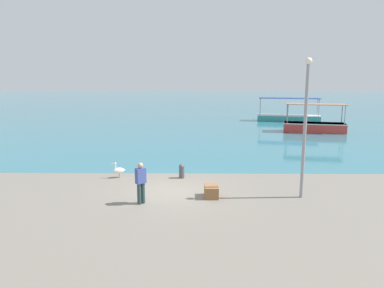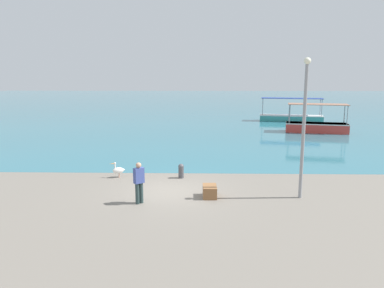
{
  "view_description": "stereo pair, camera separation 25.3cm",
  "coord_description": "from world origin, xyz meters",
  "px_view_note": "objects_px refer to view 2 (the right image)",
  "views": [
    {
      "loc": [
        1.11,
        -15.9,
        5.18
      ],
      "look_at": [
        0.88,
        4.52,
        1.27
      ],
      "focal_mm": 35.0,
      "sensor_mm": 36.0,
      "label": 1
    },
    {
      "loc": [
        1.36,
        -15.89,
        5.18
      ],
      "look_at": [
        0.88,
        4.52,
        1.27
      ],
      "focal_mm": 35.0,
      "sensor_mm": 36.0,
      "label": 2
    }
  ],
  "objects_px": {
    "pelican": "(118,170)",
    "lamp_post": "(304,121)",
    "mooring_bollard": "(181,170)",
    "fishing_boat_near_right": "(291,117)",
    "cargo_crate": "(210,191)",
    "fishing_boat_far_right": "(317,126)",
    "fisherman_standing": "(139,182)"
  },
  "relations": [
    {
      "from": "fishing_boat_near_right",
      "to": "lamp_post",
      "type": "bearing_deg",
      "value": -102.4
    },
    {
      "from": "fisherman_standing",
      "to": "cargo_crate",
      "type": "relative_size",
      "value": 1.95
    },
    {
      "from": "pelican",
      "to": "lamp_post",
      "type": "distance_m",
      "value": 9.26
    },
    {
      "from": "fisherman_standing",
      "to": "cargo_crate",
      "type": "height_order",
      "value": "fisherman_standing"
    },
    {
      "from": "fishing_boat_near_right",
      "to": "pelican",
      "type": "relative_size",
      "value": 8.48
    },
    {
      "from": "lamp_post",
      "to": "cargo_crate",
      "type": "relative_size",
      "value": 6.64
    },
    {
      "from": "fishing_boat_far_right",
      "to": "fishing_boat_near_right",
      "type": "bearing_deg",
      "value": 93.36
    },
    {
      "from": "lamp_post",
      "to": "cargo_crate",
      "type": "bearing_deg",
      "value": -179.96
    },
    {
      "from": "fishing_boat_far_right",
      "to": "mooring_bollard",
      "type": "xyz_separation_m",
      "value": [
        -11.17,
        -14.85,
        -0.17
      ]
    },
    {
      "from": "lamp_post",
      "to": "mooring_bollard",
      "type": "bearing_deg",
      "value": 150.86
    },
    {
      "from": "pelican",
      "to": "lamp_post",
      "type": "height_order",
      "value": "lamp_post"
    },
    {
      "from": "fishing_boat_near_right",
      "to": "cargo_crate",
      "type": "height_order",
      "value": "fishing_boat_near_right"
    },
    {
      "from": "fishing_boat_far_right",
      "to": "lamp_post",
      "type": "height_order",
      "value": "lamp_post"
    },
    {
      "from": "fishing_boat_far_right",
      "to": "lamp_post",
      "type": "distance_m",
      "value": 18.91
    },
    {
      "from": "mooring_bollard",
      "to": "fisherman_standing",
      "type": "relative_size",
      "value": 0.43
    },
    {
      "from": "fishing_boat_far_right",
      "to": "cargo_crate",
      "type": "bearing_deg",
      "value": -118.95
    },
    {
      "from": "pelican",
      "to": "cargo_crate",
      "type": "relative_size",
      "value": 0.92
    },
    {
      "from": "mooring_bollard",
      "to": "fishing_boat_near_right",
      "type": "bearing_deg",
      "value": 64.46
    },
    {
      "from": "fisherman_standing",
      "to": "cargo_crate",
      "type": "xyz_separation_m",
      "value": [
        2.84,
        0.85,
        -0.66
      ]
    },
    {
      "from": "fishing_boat_near_right",
      "to": "fisherman_standing",
      "type": "xyz_separation_m",
      "value": [
        -12.21,
        -26.18,
        0.4
      ]
    },
    {
      "from": "fishing_boat_near_right",
      "to": "fisherman_standing",
      "type": "distance_m",
      "value": 28.89
    },
    {
      "from": "fishing_boat_near_right",
      "to": "pelican",
      "type": "xyz_separation_m",
      "value": [
        -13.88,
        -22.43,
        -0.14
      ]
    },
    {
      "from": "fishing_boat_near_right",
      "to": "fishing_boat_far_right",
      "type": "relative_size",
      "value": 1.23
    },
    {
      "from": "cargo_crate",
      "to": "fisherman_standing",
      "type": "bearing_deg",
      "value": -163.35
    },
    {
      "from": "fishing_boat_far_right",
      "to": "lamp_post",
      "type": "relative_size",
      "value": 0.95
    },
    {
      "from": "lamp_post",
      "to": "pelican",
      "type": "bearing_deg",
      "value": 160.77
    },
    {
      "from": "lamp_post",
      "to": "fishing_boat_near_right",
      "type": "bearing_deg",
      "value": 77.6
    },
    {
      "from": "pelican",
      "to": "mooring_bollard",
      "type": "distance_m",
      "value": 3.16
    },
    {
      "from": "fishing_boat_far_right",
      "to": "mooring_bollard",
      "type": "height_order",
      "value": "fishing_boat_far_right"
    },
    {
      "from": "fishing_boat_far_right",
      "to": "fisherman_standing",
      "type": "xyz_separation_m",
      "value": [
        -12.65,
        -18.58,
        0.35
      ]
    },
    {
      "from": "pelican",
      "to": "cargo_crate",
      "type": "bearing_deg",
      "value": -32.71
    },
    {
      "from": "pelican",
      "to": "lamp_post",
      "type": "relative_size",
      "value": 0.14
    }
  ]
}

